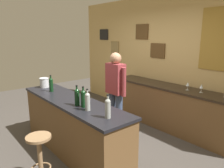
# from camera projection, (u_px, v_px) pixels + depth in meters

# --- Properties ---
(ground_plane) EXTENTS (10.00, 10.00, 0.00)m
(ground_plane) POSITION_uv_depth(u_px,v_px,m) (93.00, 144.00, 3.89)
(ground_plane) COLOR #423D38
(back_wall) EXTENTS (6.00, 0.09, 2.80)m
(back_wall) POSITION_uv_depth(u_px,v_px,m) (167.00, 58.00, 4.82)
(back_wall) COLOR tan
(back_wall) RESTS_ON ground_plane
(bar_counter) EXTENTS (2.48, 0.60, 0.92)m
(bar_counter) POSITION_uv_depth(u_px,v_px,m) (72.00, 126.00, 3.54)
(bar_counter) COLOR brown
(bar_counter) RESTS_ON ground_plane
(side_counter) EXTENTS (2.77, 0.56, 0.90)m
(side_counter) POSITION_uv_depth(u_px,v_px,m) (168.00, 107.00, 4.52)
(side_counter) COLOR brown
(side_counter) RESTS_ON ground_plane
(bartender) EXTENTS (0.52, 0.21, 1.62)m
(bartender) POSITION_uv_depth(u_px,v_px,m) (116.00, 89.00, 4.01)
(bartender) COLOR #384766
(bartender) RESTS_ON ground_plane
(bar_stool) EXTENTS (0.32, 0.32, 0.68)m
(bar_stool) POSITION_uv_depth(u_px,v_px,m) (40.00, 152.00, 2.78)
(bar_stool) COLOR olive
(bar_stool) RESTS_ON ground_plane
(wine_bottle_a) EXTENTS (0.07, 0.07, 0.31)m
(wine_bottle_a) POSITION_uv_depth(u_px,v_px,m) (51.00, 84.00, 3.89)
(wine_bottle_a) COLOR black
(wine_bottle_a) RESTS_ON bar_counter
(wine_bottle_b) EXTENTS (0.07, 0.07, 0.31)m
(wine_bottle_b) POSITION_uv_depth(u_px,v_px,m) (77.00, 96.00, 3.13)
(wine_bottle_b) COLOR black
(wine_bottle_b) RESTS_ON bar_counter
(wine_bottle_c) EXTENTS (0.07, 0.07, 0.31)m
(wine_bottle_c) POSITION_uv_depth(u_px,v_px,m) (83.00, 98.00, 3.06)
(wine_bottle_c) COLOR black
(wine_bottle_c) RESTS_ON bar_counter
(wine_bottle_d) EXTENTS (0.07, 0.07, 0.31)m
(wine_bottle_d) POSITION_uv_depth(u_px,v_px,m) (87.00, 101.00, 2.92)
(wine_bottle_d) COLOR #999E99
(wine_bottle_d) RESTS_ON bar_counter
(wine_bottle_e) EXTENTS (0.07, 0.07, 0.31)m
(wine_bottle_e) POSITION_uv_depth(u_px,v_px,m) (108.00, 108.00, 2.66)
(wine_bottle_e) COLOR #999E99
(wine_bottle_e) RESTS_ON bar_counter
(ice_bucket) EXTENTS (0.19, 0.19, 0.19)m
(ice_bucket) POSITION_uv_depth(u_px,v_px,m) (44.00, 82.00, 4.20)
(ice_bucket) COLOR #B7BABF
(ice_bucket) RESTS_ON bar_counter
(wine_glass_a) EXTENTS (0.07, 0.07, 0.16)m
(wine_glass_a) POSITION_uv_depth(u_px,v_px,m) (188.00, 84.00, 4.07)
(wine_glass_a) COLOR silver
(wine_glass_a) RESTS_ON side_counter
(wine_glass_b) EXTENTS (0.07, 0.07, 0.16)m
(wine_glass_b) POSITION_uv_depth(u_px,v_px,m) (202.00, 87.00, 3.90)
(wine_glass_b) COLOR silver
(wine_glass_b) RESTS_ON side_counter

